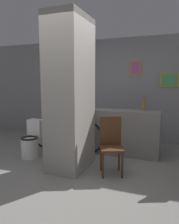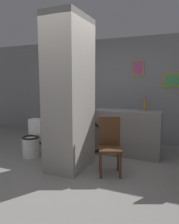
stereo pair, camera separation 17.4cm
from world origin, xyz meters
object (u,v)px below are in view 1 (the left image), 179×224
(bottle_tall, at_px, (144,105))
(toilet, at_px, (32,141))
(chair_near_pillar, at_px, (111,143))
(bicycle, at_px, (66,134))

(bottle_tall, bearing_deg, toilet, -156.38)
(chair_near_pillar, xyz_separation_m, bottle_tall, (0.38, 1.09, 0.53))
(bottle_tall, bearing_deg, chair_near_pillar, -109.13)
(bottle_tall, bearing_deg, bicycle, -169.18)
(chair_near_pillar, height_order, bottle_tall, bottle_tall)
(chair_near_pillar, relative_size, bicycle, 0.53)
(toilet, xyz_separation_m, bicycle, (0.46, 0.60, 0.04))
(toilet, relative_size, chair_near_pillar, 0.78)
(chair_near_pillar, distance_m, bicycle, 1.48)
(toilet, bearing_deg, bicycle, 52.64)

